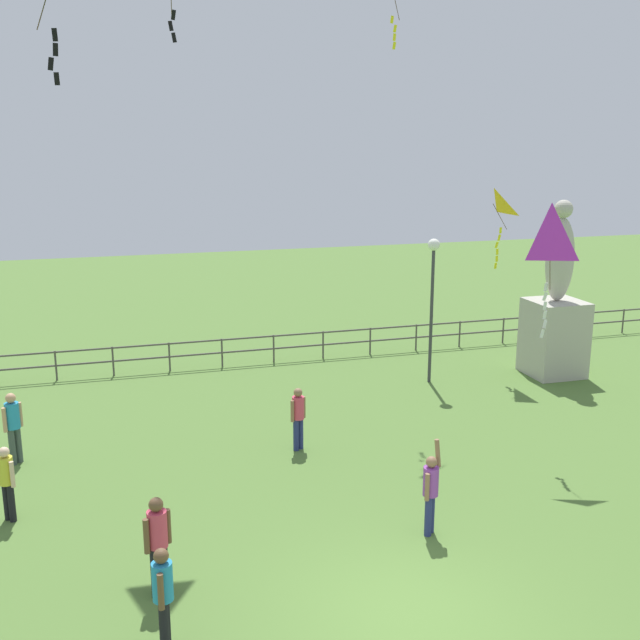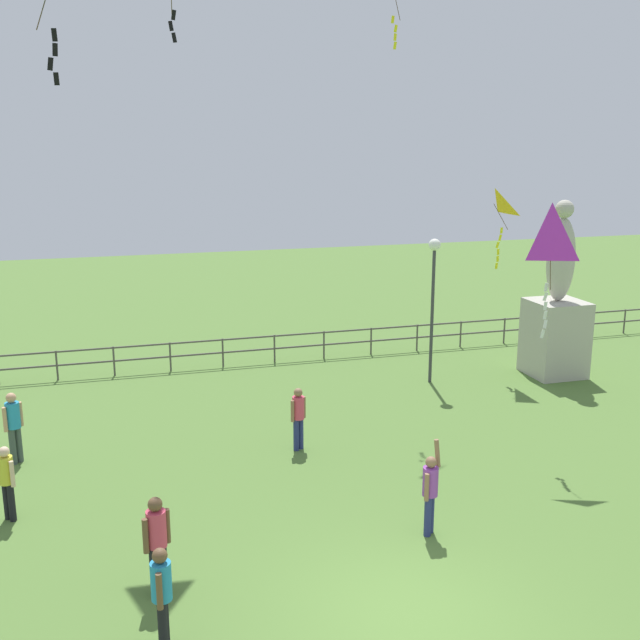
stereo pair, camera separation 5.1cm
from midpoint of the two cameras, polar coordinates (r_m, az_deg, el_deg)
The scene contains 12 objects.
ground_plane at distance 12.78m, azimuth 6.68°, elevation -21.32°, with size 80.00×80.00×0.00m, color #517533.
statue_monument at distance 24.61m, azimuth 17.64°, elevation 0.09°, with size 1.62×1.62×5.53m.
lamppost at distance 22.66m, azimuth 8.71°, elevation 3.10°, with size 0.36×0.36×4.45m.
person_0 at distance 16.04m, azimuth -22.71°, elevation -11.07°, with size 0.34×0.37×1.54m.
person_2 at distance 18.02m, azimuth -1.59°, elevation -7.22°, with size 0.42×0.29×1.56m.
person_3 at distance 18.64m, azimuth -22.28°, elevation -7.28°, with size 0.40×0.38×1.71m.
person_4 at distance 11.68m, azimuth -11.85°, elevation -19.66°, with size 0.30×0.49×1.64m.
person_5 at distance 14.49m, azimuth 8.51°, elevation -12.63°, with size 0.43×0.37×1.85m.
person_6 at distance 12.86m, azimuth -12.22°, elevation -16.05°, with size 0.46×0.33×1.74m.
kite_4 at distance 17.90m, azimuth 17.23°, elevation 6.05°, with size 0.94×0.71×3.08m.
kite_5 at distance 23.94m, azimuth 13.22°, elevation 8.39°, with size 0.81×0.99×2.46m.
waterfront_railing at distance 24.82m, azimuth -6.78°, elevation -2.09°, with size 36.04×0.06×0.95m.
Camera 2 is at (-4.21, -9.61, 7.29)m, focal length 41.93 mm.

